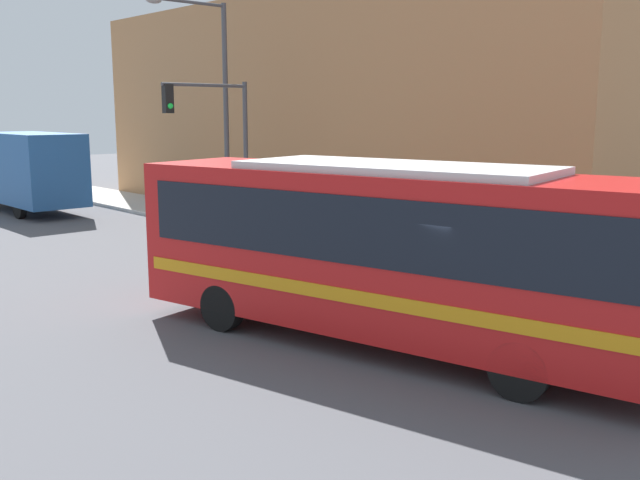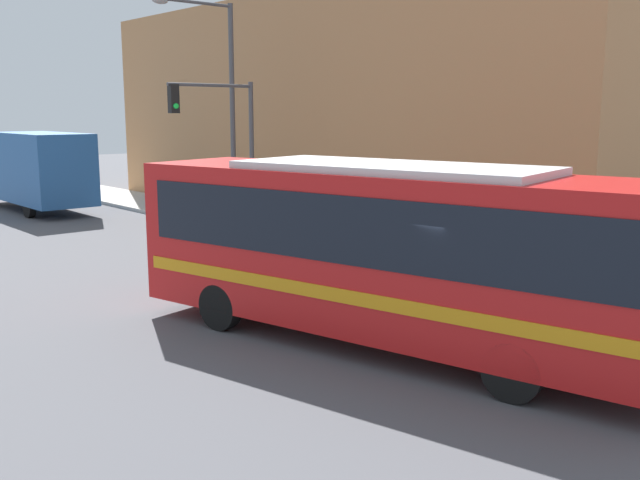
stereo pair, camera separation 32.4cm
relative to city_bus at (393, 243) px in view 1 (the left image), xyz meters
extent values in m
plane|color=#515156|center=(0.27, -0.67, -1.89)|extent=(120.00, 120.00, 0.00)
cube|color=#B7B2A8|center=(6.34, 19.33, -1.81)|extent=(3.13, 70.00, 0.15)
cube|color=#B27A4C|center=(10.90, 13.19, 2.44)|extent=(6.00, 25.72, 8.64)
cube|color=red|center=(0.00, 0.00, -0.11)|extent=(4.55, 10.39, 2.78)
cube|color=black|center=(0.00, 0.00, 0.39)|extent=(4.42, 9.61, 1.14)
cube|color=orange|center=(0.00, 0.00, -0.72)|extent=(4.51, 10.01, 0.24)
cube|color=silver|center=(0.00, 0.00, 1.33)|extent=(3.39, 5.91, 0.16)
cylinder|color=black|center=(0.40, 3.29, -1.43)|extent=(0.47, 0.95, 0.91)
cylinder|color=black|center=(-1.73, 2.83, -1.43)|extent=(0.47, 0.95, 0.91)
cylinder|color=black|center=(1.66, -2.48, -1.43)|extent=(0.47, 0.95, 0.91)
cylinder|color=black|center=(-0.47, -2.95, -1.43)|extent=(0.47, 0.95, 0.91)
cube|color=#265999|center=(1.83, 21.49, 0.00)|extent=(2.38, 5.75, 2.88)
cube|color=silver|center=(1.83, 25.48, -0.41)|extent=(2.26, 2.23, 2.05)
cylinder|color=black|center=(0.79, 20.41, -1.44)|extent=(0.25, 0.90, 0.90)
cylinder|color=#999999|center=(5.37, 3.50, -1.42)|extent=(0.22, 0.22, 0.64)
sphere|color=#999999|center=(5.37, 3.50, -1.04)|extent=(0.21, 0.21, 0.21)
cylinder|color=#999999|center=(5.37, 3.38, -1.39)|extent=(0.10, 0.13, 0.10)
cylinder|color=#47474C|center=(5.52, 11.74, 0.78)|extent=(0.16, 0.16, 5.04)
cylinder|color=#47474C|center=(3.92, 11.74, 3.15)|extent=(3.20, 0.11, 0.11)
cube|color=black|center=(2.52, 11.74, 2.70)|extent=(0.30, 0.24, 0.90)
sphere|color=#19D83F|center=(2.52, 11.60, 2.48)|extent=(0.18, 0.18, 0.18)
cylinder|color=#47474C|center=(5.37, 6.98, -1.15)|extent=(0.06, 0.06, 1.18)
cylinder|color=#4C4C51|center=(5.37, 6.98, -0.45)|extent=(0.14, 0.14, 0.22)
cylinder|color=#47474C|center=(5.62, 13.01, 2.14)|extent=(0.18, 0.18, 7.76)
cylinder|color=#47474C|center=(4.25, 13.01, 5.92)|extent=(2.74, 0.11, 0.11)
ellipsoid|color=gray|center=(2.88, 13.01, 5.84)|extent=(0.56, 0.28, 0.20)
cylinder|color=#23283D|center=(6.11, 7.02, -1.34)|extent=(0.28, 0.28, 0.80)
cylinder|color=#2659A5|center=(6.11, 7.02, -0.61)|extent=(0.34, 0.34, 0.67)
sphere|color=tan|center=(6.11, 7.02, -0.16)|extent=(0.22, 0.22, 0.22)
camera|label=1|loc=(-9.35, -8.29, 2.30)|focal=40.00mm
camera|label=2|loc=(-9.11, -8.51, 2.30)|focal=40.00mm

